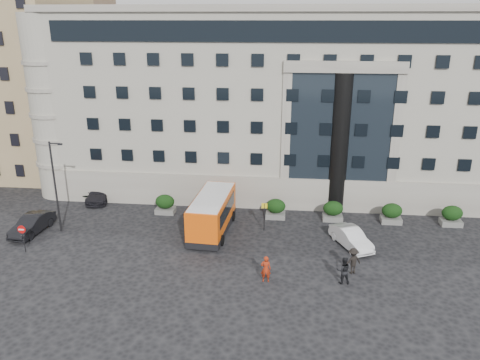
{
  "coord_description": "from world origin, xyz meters",
  "views": [
    {
      "loc": [
        7.29,
        -32.03,
        17.51
      ],
      "look_at": [
        3.53,
        3.73,
        5.0
      ],
      "focal_mm": 35.0,
      "sensor_mm": 36.0,
      "label": 1
    }
  ],
  "objects_px": {
    "hedge_b": "(220,206)",
    "pedestrian_b": "(343,270)",
    "hedge_f": "(452,216)",
    "parked_car_b": "(32,224)",
    "minibus": "(212,212)",
    "parked_car_c": "(99,193)",
    "hedge_c": "(276,208)",
    "hedge_d": "(333,211)",
    "red_truck": "(75,162)",
    "pedestrian_a": "(266,269)",
    "no_entry_sign": "(22,233)",
    "hedge_e": "(392,213)",
    "parked_car_d": "(100,186)",
    "pedestrian_c": "(353,261)",
    "white_taxi": "(351,238)",
    "hedge_a": "(165,204)",
    "street_lamp": "(56,184)",
    "bus_stop_sign": "(264,212)"
  },
  "relations": [
    {
      "from": "hedge_b",
      "to": "hedge_e",
      "type": "distance_m",
      "value": 15.6
    },
    {
      "from": "no_entry_sign",
      "to": "pedestrian_a",
      "type": "distance_m",
      "value": 19.23
    },
    {
      "from": "hedge_a",
      "to": "pedestrian_b",
      "type": "xyz_separation_m",
      "value": [
        15.43,
        -10.78,
        0.06
      ]
    },
    {
      "from": "minibus",
      "to": "white_taxi",
      "type": "distance_m",
      "value": 11.72
    },
    {
      "from": "hedge_f",
      "to": "pedestrian_c",
      "type": "height_order",
      "value": "pedestrian_c"
    },
    {
      "from": "minibus",
      "to": "parked_car_c",
      "type": "distance_m",
      "value": 14.03
    },
    {
      "from": "bus_stop_sign",
      "to": "hedge_a",
      "type": "bearing_deg",
      "value": 163.58
    },
    {
      "from": "pedestrian_a",
      "to": "hedge_d",
      "type": "bearing_deg",
      "value": -116.43
    },
    {
      "from": "hedge_a",
      "to": "pedestrian_a",
      "type": "relative_size",
      "value": 0.93
    },
    {
      "from": "hedge_b",
      "to": "hedge_d",
      "type": "bearing_deg",
      "value": 0.0
    },
    {
      "from": "hedge_c",
      "to": "pedestrian_c",
      "type": "relative_size",
      "value": 0.93
    },
    {
      "from": "pedestrian_a",
      "to": "hedge_f",
      "type": "bearing_deg",
      "value": -145.09
    },
    {
      "from": "hedge_b",
      "to": "pedestrian_a",
      "type": "bearing_deg",
      "value": -66.36
    },
    {
      "from": "hedge_b",
      "to": "hedge_e",
      "type": "bearing_deg",
      "value": 0.0
    },
    {
      "from": "hedge_c",
      "to": "no_entry_sign",
      "type": "distance_m",
      "value": 21.33
    },
    {
      "from": "hedge_a",
      "to": "hedge_c",
      "type": "distance_m",
      "value": 10.4
    },
    {
      "from": "parked_car_b",
      "to": "parked_car_c",
      "type": "relative_size",
      "value": 0.96
    },
    {
      "from": "street_lamp",
      "to": "parked_car_b",
      "type": "distance_m",
      "value": 4.3
    },
    {
      "from": "hedge_b",
      "to": "no_entry_sign",
      "type": "xyz_separation_m",
      "value": [
        -14.2,
        -8.84,
        0.72
      ]
    },
    {
      "from": "street_lamp",
      "to": "red_truck",
      "type": "height_order",
      "value": "street_lamp"
    },
    {
      "from": "hedge_c",
      "to": "hedge_f",
      "type": "relative_size",
      "value": 1.0
    },
    {
      "from": "street_lamp",
      "to": "white_taxi",
      "type": "relative_size",
      "value": 1.75
    },
    {
      "from": "hedge_d",
      "to": "parked_car_d",
      "type": "xyz_separation_m",
      "value": [
        -23.76,
        4.49,
        -0.18
      ]
    },
    {
      "from": "red_truck",
      "to": "parked_car_b",
      "type": "relative_size",
      "value": 1.17
    },
    {
      "from": "hedge_f",
      "to": "hedge_c",
      "type": "bearing_deg",
      "value": 180.0
    },
    {
      "from": "hedge_e",
      "to": "parked_car_d",
      "type": "distance_m",
      "value": 29.31
    },
    {
      "from": "hedge_b",
      "to": "pedestrian_b",
      "type": "relative_size",
      "value": 0.93
    },
    {
      "from": "no_entry_sign",
      "to": "red_truck",
      "type": "height_order",
      "value": "red_truck"
    },
    {
      "from": "hedge_b",
      "to": "parked_car_c",
      "type": "bearing_deg",
      "value": 168.14
    },
    {
      "from": "hedge_b",
      "to": "hedge_c",
      "type": "distance_m",
      "value": 5.2
    },
    {
      "from": "pedestrian_b",
      "to": "parked_car_b",
      "type": "bearing_deg",
      "value": -16.66
    },
    {
      "from": "no_entry_sign",
      "to": "pedestrian_a",
      "type": "relative_size",
      "value": 1.18
    },
    {
      "from": "hedge_d",
      "to": "red_truck",
      "type": "xyz_separation_m",
      "value": [
        -29.2,
        10.5,
        0.49
      ]
    },
    {
      "from": "hedge_f",
      "to": "no_entry_sign",
      "type": "relative_size",
      "value": 0.79
    },
    {
      "from": "hedge_e",
      "to": "parked_car_b",
      "type": "bearing_deg",
      "value": -170.23
    },
    {
      "from": "hedge_b",
      "to": "parked_car_d",
      "type": "height_order",
      "value": "hedge_b"
    },
    {
      "from": "red_truck",
      "to": "parked_car_c",
      "type": "xyz_separation_m",
      "value": [
        6.1,
        -7.84,
        -0.7
      ]
    },
    {
      "from": "hedge_c",
      "to": "minibus",
      "type": "xyz_separation_m",
      "value": [
        -5.33,
        -3.47,
        0.86
      ]
    },
    {
      "from": "minibus",
      "to": "red_truck",
      "type": "height_order",
      "value": "minibus"
    },
    {
      "from": "no_entry_sign",
      "to": "parked_car_b",
      "type": "xyz_separation_m",
      "value": [
        -1.25,
        3.49,
        -0.87
      ]
    },
    {
      "from": "hedge_d",
      "to": "red_truck",
      "type": "relative_size",
      "value": 0.33
    },
    {
      "from": "hedge_b",
      "to": "hedge_c",
      "type": "relative_size",
      "value": 1.0
    },
    {
      "from": "hedge_f",
      "to": "parked_car_b",
      "type": "xyz_separation_m",
      "value": [
        -36.25,
        -5.35,
        -0.15
      ]
    },
    {
      "from": "pedestrian_b",
      "to": "red_truck",
      "type": "bearing_deg",
      "value": -40.97
    },
    {
      "from": "hedge_b",
      "to": "pedestrian_c",
      "type": "bearing_deg",
      "value": -40.24
    },
    {
      "from": "bus_stop_sign",
      "to": "parked_car_d",
      "type": "xyz_separation_m",
      "value": [
        -17.66,
        7.29,
        -0.98
      ]
    },
    {
      "from": "hedge_a",
      "to": "parked_car_d",
      "type": "bearing_deg",
      "value": 151.18
    },
    {
      "from": "hedge_a",
      "to": "hedge_c",
      "type": "xyz_separation_m",
      "value": [
        10.4,
        0.0,
        0.0
      ]
    },
    {
      "from": "parked_car_b",
      "to": "parked_car_d",
      "type": "xyz_separation_m",
      "value": [
        2.1,
        9.84,
        -0.03
      ]
    },
    {
      "from": "minibus",
      "to": "white_taxi",
      "type": "bearing_deg",
      "value": -4.12
    }
  ]
}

